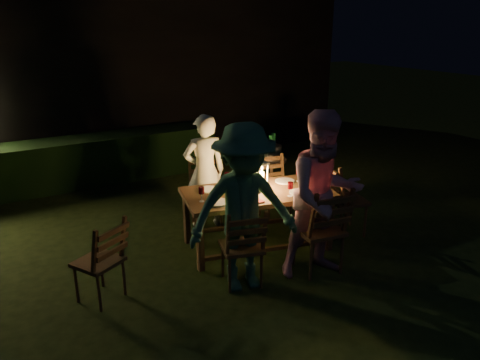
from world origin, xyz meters
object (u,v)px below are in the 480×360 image
chair_far_right (275,199)px  bottle_bucket_b (273,148)px  chair_near_left (242,260)px  chair_spare (101,275)px  chair_near_right (319,244)px  chair_end (345,211)px  bottle_bucket_a (271,150)px  chair_far_left (207,207)px  ice_bucket (272,152)px  bottle_table (238,182)px  side_table (272,163)px  person_opp_right (324,196)px  dining_table (257,197)px  person_house_side (205,172)px  lantern (260,177)px  person_opp_left (244,209)px

chair_far_right → bottle_bucket_b: size_ratio=2.86×
chair_near_left → chair_spare: size_ratio=1.01×
chair_near_right → chair_end: (0.92, 0.59, -0.01)m
chair_end → bottle_bucket_a: size_ratio=3.21×
chair_near_right → bottle_bucket_a: bearing=77.6°
chair_far_left → ice_bucket: bearing=-140.5°
bottle_table → side_table: bearing=43.8°
person_opp_right → dining_table: bearing=118.8°
bottle_table → side_table: bottle_table is taller
bottle_bucket_a → dining_table: bearing=-129.0°
chair_near_right → bottle_bucket_a: 2.37m
person_house_side → bottle_bucket_b: size_ratio=4.84×
chair_near_right → bottle_table: (-0.52, 0.90, 0.55)m
chair_near_left → lantern: (0.66, 0.70, 0.61)m
chair_end → bottle_table: size_ratio=3.67×
chair_spare → lantern: 2.14m
person_house_side → chair_far_left: bearing=92.8°
chair_spare → person_opp_right: person_opp_right is taller
chair_near_right → bottle_bucket_a: (0.80, 2.18, 0.46)m
dining_table → person_house_side: (-0.27, 0.90, 0.11)m
side_table → bottle_bucket_a: (-0.05, -0.04, 0.23)m
dining_table → person_opp_right: size_ratio=1.04×
chair_near_left → person_opp_left: size_ratio=0.53×
dining_table → chair_near_right: (0.28, -0.85, -0.34)m
bottle_bucket_b → chair_far_right: bearing=-121.9°
chair_far_left → dining_table: bearing=127.2°
chair_far_right → ice_bucket: bearing=-110.8°
bottle_table → person_house_side: bearing=91.6°
chair_near_right → ice_bucket: bearing=76.8°
chair_end → person_opp_left: size_ratio=0.58×
dining_table → bottle_table: bearing=-180.0°
chair_end → chair_spare: (-3.18, 0.05, -0.03)m
person_house_side → person_opp_right: bearing=118.8°
dining_table → chair_far_left: (-0.28, 0.85, -0.37)m
ice_bucket → lantern: bearing=-128.8°
person_house_side → person_opp_left: (-0.34, -1.60, 0.11)m
chair_near_left → chair_near_right: (0.88, -0.19, 0.04)m
person_opp_right → bottle_bucket_a: person_opp_right is taller
chair_end → person_opp_right: 1.29m
dining_table → person_opp_left: 0.96m
chair_far_right → lantern: (-0.64, -0.60, 0.62)m
chair_far_right → chair_end: size_ratio=0.89×
chair_near_left → chair_far_right: 1.83m
lantern → bottle_bucket_b: 1.77m
chair_near_right → person_opp_left: person_opp_left is taller
side_table → person_opp_right: bearing=-110.8°
bottle_bucket_a → chair_far_left: bearing=-160.4°
chair_spare → person_house_side: size_ratio=0.60×
chair_near_left → ice_bucket: chair_near_left is taller
person_opp_right → person_house_side: bearing=118.8°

